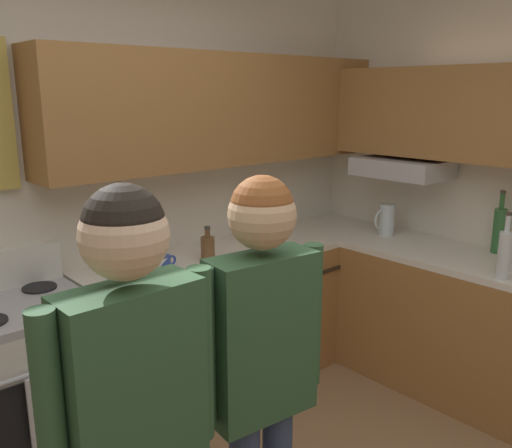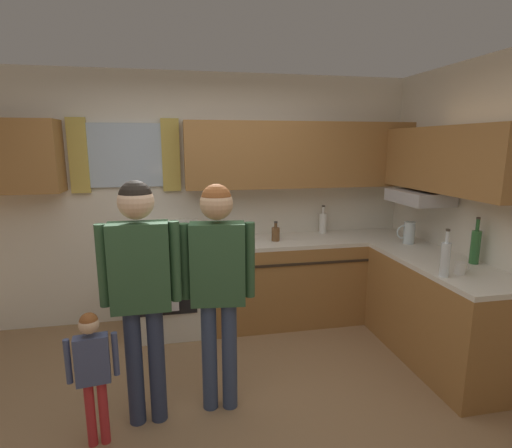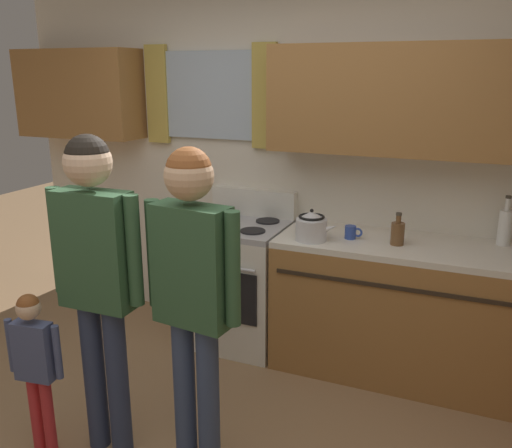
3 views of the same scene
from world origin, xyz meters
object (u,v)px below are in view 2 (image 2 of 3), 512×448
object	(u,v)px
stove_oven	(168,286)
bottle_wine_green	(475,246)
small_child	(93,364)
bottle_tall_clear	(445,258)
bottle_milk_white	(323,222)
mug_cobalt_blue	(248,238)
adult_in_plaid	(218,272)
adult_holding_child	(140,276)
water_pitcher	(408,233)
mug_ceramic_white	(460,268)
stovetop_kettle	(227,237)
bottle_squat_brown	(276,234)

from	to	relation	value
stove_oven	bottle_wine_green	distance (m)	2.85
small_child	bottle_tall_clear	bearing A→B (deg)	3.76
stove_oven	small_child	world-z (taller)	stove_oven
bottle_milk_white	mug_cobalt_blue	distance (m)	0.94
adult_in_plaid	bottle_wine_green	bearing A→B (deg)	5.07
adult_holding_child	small_child	bearing A→B (deg)	-150.86
small_child	water_pitcher	bearing A→B (deg)	21.86
mug_cobalt_blue	water_pitcher	world-z (taller)	water_pitcher
bottle_milk_white	adult_in_plaid	size ratio (longest dim) A/B	0.19
adult_in_plaid	adult_holding_child	bearing A→B (deg)	-174.58
mug_cobalt_blue	adult_holding_child	world-z (taller)	adult_holding_child
mug_ceramic_white	adult_holding_child	size ratio (longest dim) A/B	0.08
adult_holding_child	adult_in_plaid	size ratio (longest dim) A/B	1.02
bottle_tall_clear	bottle_milk_white	xyz separation A→B (m)	(-0.37, 1.58, -0.02)
bottle_milk_white	mug_ceramic_white	bearing A→B (deg)	-71.14
stovetop_kettle	adult_in_plaid	bearing A→B (deg)	-100.24
bottle_wine_green	adult_holding_child	xyz separation A→B (m)	(-2.67, -0.24, -0.00)
adult_holding_child	bottle_squat_brown	bearing A→B (deg)	47.10
bottle_tall_clear	mug_ceramic_white	bearing A→B (deg)	8.58
bottle_tall_clear	adult_holding_child	world-z (taller)	adult_holding_child
bottle_milk_white	adult_in_plaid	xyz separation A→B (m)	(-1.34, -1.53, 0.01)
bottle_squat_brown	adult_holding_child	size ratio (longest dim) A/B	0.12
bottle_squat_brown	adult_holding_child	bearing A→B (deg)	-132.90
stovetop_kettle	water_pitcher	world-z (taller)	water_pitcher
stove_oven	mug_cobalt_blue	xyz separation A→B (m)	(0.81, -0.04, 0.48)
bottle_wine_green	bottle_squat_brown	bearing A→B (deg)	142.97
bottle_wine_green	mug_cobalt_blue	distance (m)	2.05
stovetop_kettle	adult_in_plaid	distance (m)	1.18
mug_cobalt_blue	stovetop_kettle	xyz separation A→B (m)	(-0.23, -0.13, 0.05)
stove_oven	bottle_tall_clear	xyz separation A→B (m)	(2.08, -1.38, 0.57)
bottle_wine_green	mug_cobalt_blue	world-z (taller)	bottle_wine_green
mug_ceramic_white	mug_cobalt_blue	world-z (taller)	mug_ceramic_white
mug_cobalt_blue	adult_holding_child	bearing A→B (deg)	-125.11
adult_holding_child	mug_cobalt_blue	bearing A→B (deg)	54.89
stove_oven	bottle_squat_brown	world-z (taller)	bottle_squat_brown
mug_cobalt_blue	adult_in_plaid	xyz separation A→B (m)	(-0.44, -1.29, 0.08)
bottle_squat_brown	bottle_wine_green	bearing A→B (deg)	-37.03
bottle_tall_clear	mug_cobalt_blue	world-z (taller)	bottle_tall_clear
bottle_wine_green	stovetop_kettle	xyz separation A→B (m)	(-1.96, 0.97, -0.06)
bottle_wine_green	bottle_milk_white	xyz separation A→B (m)	(-0.83, 1.34, -0.03)
mug_cobalt_blue	adult_holding_child	xyz separation A→B (m)	(-0.94, -1.34, 0.11)
stove_oven	mug_cobalt_blue	size ratio (longest dim) A/B	9.58
small_child	mug_cobalt_blue	bearing A→B (deg)	50.54
mug_cobalt_blue	adult_holding_child	distance (m)	1.64
stovetop_kettle	adult_holding_child	size ratio (longest dim) A/B	0.16
mug_cobalt_blue	small_child	xyz separation A→B (m)	(-1.24, -1.50, -0.38)
bottle_squat_brown	adult_in_plaid	world-z (taller)	adult_in_plaid
stovetop_kettle	water_pitcher	size ratio (longest dim) A/B	1.24
bottle_squat_brown	mug_cobalt_blue	xyz separation A→B (m)	(-0.29, 0.01, -0.03)
mug_ceramic_white	water_pitcher	distance (m)	0.95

